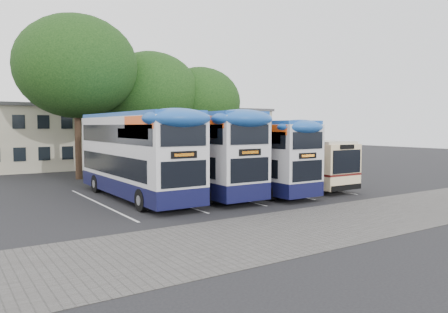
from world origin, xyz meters
TOP-DOWN VIEW (x-y plane):
  - ground at (0.00, 0.00)m, footprint 120.00×120.00m
  - paving_strip at (-2.00, -5.00)m, footprint 40.00×6.00m
  - bay_lines at (-3.75, 5.00)m, footprint 14.12×11.00m
  - depot_building at (0.00, 26.99)m, footprint 32.40×8.40m
  - lamp_post at (6.00, 19.97)m, footprint 0.25×1.05m
  - tree_left at (-8.72, 16.59)m, footprint 9.29×9.29m
  - tree_mid at (-1.89, 18.32)m, footprint 8.85×8.85m
  - tree_right at (2.97, 17.87)m, footprint 7.64×7.64m
  - bus_dd_left at (-8.44, 5.59)m, footprint 2.84×11.70m
  - bus_dd_mid at (-4.83, 5.40)m, footprint 2.84×11.72m
  - bus_dd_right at (-1.46, 4.26)m, footprint 2.58×10.64m
  - bus_single at (2.41, 5.07)m, footprint 2.74×10.75m

SIDE VIEW (x-z plane):
  - ground at x=0.00m, z-range 0.00..0.00m
  - paving_strip at x=-2.00m, z-range 0.00..0.01m
  - bay_lines at x=-3.75m, z-range 0.00..0.01m
  - bus_single at x=2.41m, z-range 0.21..3.42m
  - bus_dd_right at x=-1.46m, z-range 0.23..4.66m
  - bus_dd_left at x=-8.44m, z-range 0.25..5.12m
  - bus_dd_mid at x=-4.83m, z-range 0.25..5.13m
  - depot_building at x=0.00m, z-range 0.05..6.25m
  - lamp_post at x=6.00m, z-range 0.55..9.61m
  - tree_right at x=2.97m, z-range 1.57..11.22m
  - tree_mid at x=-1.89m, z-range 1.58..12.29m
  - tree_left at x=-8.72m, z-range 2.35..14.98m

